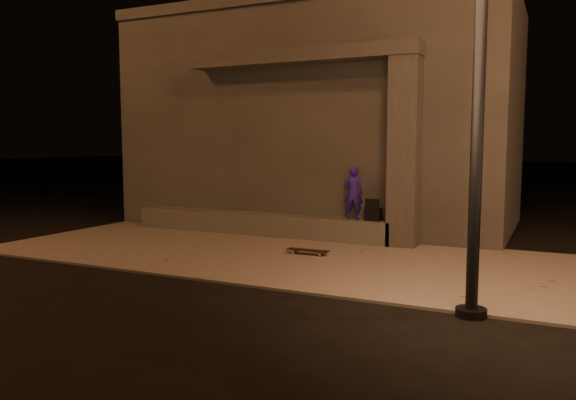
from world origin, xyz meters
The scene contains 9 objects.
ground centered at (0.00, 0.00, 0.00)m, with size 120.00×120.00×0.00m, color black.
sidewalk centered at (0.00, 2.00, 0.02)m, with size 11.00×4.40×0.04m, color slate.
building centered at (-1.00, 6.49, 2.61)m, with size 9.00×5.10×5.22m.
ledge centered at (-1.50, 3.75, 0.27)m, with size 6.00×0.55×0.45m, color #4E4C46.
column centered at (1.70, 3.75, 1.84)m, with size 0.55×0.55×3.60m, color #3C3936.
canopy centered at (-0.50, 3.80, 3.78)m, with size 5.00×0.70×0.28m, color #3C3936.
skateboarder centered at (0.68, 3.75, 1.03)m, with size 0.39×0.26×1.07m, color #2F1798.
backpack centered at (1.10, 3.75, 0.64)m, with size 0.32×0.22×0.44m.
skateboard centered at (0.40, 2.13, 0.11)m, with size 0.77×0.21×0.08m.
Camera 1 is at (4.36, -6.88, 2.01)m, focal length 35.00 mm.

